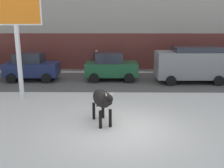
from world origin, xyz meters
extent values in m
plane|color=silver|center=(0.00, 0.00, 0.00)|extent=(120.00, 120.00, 0.00)
cube|color=#514F4C|center=(0.00, 7.79, 0.00)|extent=(60.00, 5.60, 0.01)
cube|color=#5B2823|center=(0.00, 11.12, 1.60)|extent=(43.12, 0.10, 2.80)
ellipsoid|color=black|center=(-0.76, 0.53, 1.02)|extent=(1.03, 1.52, 0.64)
cylinder|color=black|center=(-0.42, 0.13, 0.35)|extent=(0.12, 0.12, 0.70)
cylinder|color=black|center=(-0.78, 0.00, 0.35)|extent=(0.12, 0.12, 0.70)
cylinder|color=black|center=(-0.74, 1.05, 0.35)|extent=(0.12, 0.12, 0.70)
cylinder|color=black|center=(-1.11, 0.92, 0.35)|extent=(0.12, 0.12, 0.70)
cylinder|color=black|center=(-0.51, -0.18, 1.20)|extent=(0.40, 0.54, 0.44)
ellipsoid|color=black|center=(-0.44, -0.39, 1.30)|extent=(0.37, 0.49, 0.28)
cone|color=beige|center=(-0.35, -0.31, 1.46)|extent=(0.13, 0.09, 0.15)
cone|color=beige|center=(-0.56, -0.39, 1.46)|extent=(0.13, 0.09, 0.15)
cylinder|color=black|center=(-0.98, 1.15, 0.77)|extent=(0.06, 0.06, 0.60)
ellipsoid|color=beige|center=(-0.82, 0.69, 0.72)|extent=(0.32, 0.34, 0.20)
cylinder|color=silver|center=(-5.15, 3.91, 1.90)|extent=(0.24, 0.24, 3.80)
cube|color=silver|center=(-5.15, 3.91, 4.65)|extent=(2.49, 0.81, 1.82)
cube|color=orange|center=(-5.15, 3.88, 4.65)|extent=(2.37, 0.75, 1.70)
cube|color=#19234C|center=(-5.86, 7.97, 0.77)|extent=(3.53, 1.76, 0.90)
cube|color=#1E232D|center=(-6.01, 7.97, 1.54)|extent=(1.83, 1.53, 0.64)
cylinder|color=black|center=(-4.74, 8.84, 0.32)|extent=(0.64, 0.23, 0.64)
cylinder|color=black|center=(-4.71, 7.14, 0.32)|extent=(0.64, 0.23, 0.64)
cylinder|color=black|center=(-7.01, 8.80, 0.32)|extent=(0.64, 0.23, 0.64)
cylinder|color=black|center=(-6.98, 7.10, 0.32)|extent=(0.64, 0.23, 0.64)
cube|color=#194C2D|center=(-0.50, 8.10, 0.77)|extent=(3.53, 1.76, 0.90)
cube|color=#1E232D|center=(-0.65, 8.10, 1.54)|extent=(1.83, 1.53, 0.64)
cylinder|color=black|center=(0.63, 8.97, 0.32)|extent=(0.64, 0.23, 0.64)
cylinder|color=black|center=(0.66, 7.27, 0.32)|extent=(0.64, 0.23, 0.64)
cylinder|color=black|center=(-1.65, 8.93, 0.32)|extent=(0.64, 0.23, 0.64)
cylinder|color=black|center=(-1.62, 7.23, 0.32)|extent=(0.64, 0.23, 0.64)
cube|color=slate|center=(4.72, 7.55, 1.17)|extent=(4.63, 1.98, 1.70)
cube|color=#1E232D|center=(5.02, 7.56, 2.17)|extent=(3.03, 1.73, 0.30)
cylinder|color=black|center=(6.20, 8.53, 0.32)|extent=(0.64, 0.23, 0.64)
cylinder|color=black|center=(6.24, 6.63, 0.32)|extent=(0.64, 0.23, 0.64)
cylinder|color=black|center=(3.21, 8.47, 0.32)|extent=(0.64, 0.23, 0.64)
cylinder|color=black|center=(3.25, 6.57, 0.32)|extent=(0.64, 0.23, 0.64)
cylinder|color=#282833|center=(-1.71, 10.94, 0.44)|extent=(0.24, 0.24, 0.88)
cube|color=#232328|center=(-1.71, 10.94, 1.20)|extent=(0.36, 0.22, 0.64)
sphere|color=tan|center=(-1.71, 10.94, 1.63)|extent=(0.20, 0.20, 0.20)
camera|label=1|loc=(-0.23, -9.00, 3.96)|focal=41.05mm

